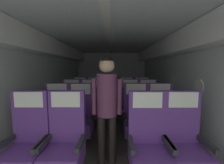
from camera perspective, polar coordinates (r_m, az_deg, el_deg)
The scene contains 19 objects.
ground at distance 3.67m, azimuth -0.97°, elevation -17.22°, with size 3.36×6.59×0.02m, color #3D3833.
fuselage_shell at distance 3.63m, azimuth -0.89°, elevation 7.65°, with size 3.24×6.24×2.16m.
seat_a_left_window at distance 2.19m, azimuth -31.48°, elevation -20.94°, with size 0.49×0.46×1.13m.
seat_a_left_aisle at distance 2.01m, azimuth -18.79°, elevation -22.91°, with size 0.49×0.46×1.13m.
seat_a_right_aisle at distance 2.11m, azimuth 27.59°, elevation -21.85°, with size 0.49×0.46×1.13m.
seat_a_right_window at distance 1.95m, azimuth 14.57°, elevation -23.82°, with size 0.49×0.46×1.13m.
seat_b_left_window at distance 2.91m, azimuth -21.85°, elevation -13.77°, with size 0.49×0.46×1.13m.
seat_b_left_aisle at distance 2.78m, azimuth -12.82°, elevation -14.40°, with size 0.49×0.46×1.13m.
seat_b_right_aisle at distance 2.86m, azimuth 19.36°, elevation -13.99°, with size 0.49×0.46×1.13m.
seat_b_right_window at distance 2.75m, azimuth 9.87°, elevation -14.60°, with size 0.49×0.46×1.13m.
seat_c_left_window at distance 3.72m, azimuth -16.36°, elevation -9.25°, with size 0.49×0.46×1.13m.
seat_c_left_aisle at distance 3.62m, azimuth -9.23°, elevation -9.51°, with size 0.49×0.46×1.13m.
seat_c_right_aisle at distance 3.68m, azimuth 14.69°, elevation -9.39°, with size 0.49×0.46×1.13m.
seat_c_right_window at distance 3.60m, azimuth 7.49°, elevation -9.58°, with size 0.49×0.46×1.13m.
seat_d_left_window at distance 4.56m, azimuth -13.13°, elevation -6.37°, with size 0.49×0.46×1.13m.
seat_d_left_aisle at distance 4.49m, azimuth -7.41°, elevation -6.47°, with size 0.49×0.46×1.13m.
seat_d_right_aisle at distance 4.51m, azimuth 12.03°, elevation -6.48°, with size 0.49×0.46×1.13m.
seat_d_right_window at distance 4.44m, azimuth 6.04°, elevation -6.58°, with size 0.49×0.46×1.13m.
flight_attendant at distance 1.99m, azimuth -2.20°, elevation -7.13°, with size 0.43×0.28×1.60m.
Camera 1 is at (0.09, -0.28, 1.43)m, focal length 22.28 mm.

